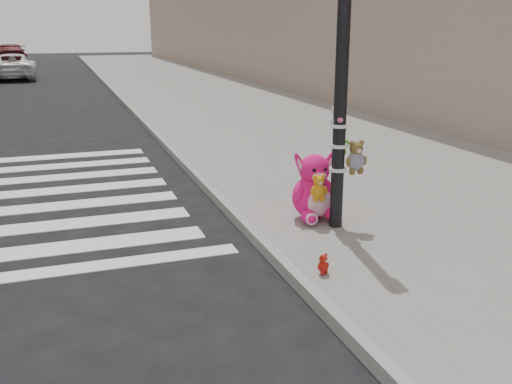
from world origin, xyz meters
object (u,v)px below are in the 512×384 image
object	(u,v)px
signal_pole	(342,95)
red_teddy	(323,264)
pink_bunny	(315,191)
car_white_near	(14,67)

from	to	relation	value
signal_pole	red_teddy	size ratio (longest dim) A/B	18.08
signal_pole	pink_bunny	size ratio (longest dim) A/B	4.33
red_teddy	pink_bunny	bearing A→B (deg)	44.15
signal_pole	car_white_near	bearing A→B (deg)	101.35
pink_bunny	car_white_near	world-z (taller)	car_white_near
car_white_near	red_teddy	bearing A→B (deg)	98.21
red_teddy	car_white_near	world-z (taller)	car_white_near
car_white_near	signal_pole	bearing A→B (deg)	100.40
red_teddy	car_white_near	distance (m)	27.78
signal_pole	car_white_near	distance (m)	26.66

